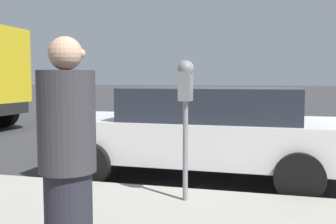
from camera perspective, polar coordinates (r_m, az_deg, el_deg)
ground_plane at (r=7.34m, az=9.84°, el=-7.60°), size 220.00×220.00×0.00m
parking_meter at (r=4.55m, az=2.57°, el=2.67°), size 0.21×0.19×1.64m
car_white at (r=6.27m, az=5.26°, el=-2.56°), size 2.18×4.72×1.43m
pedestrian at (r=2.73m, az=-14.35°, el=-7.50°), size 0.38×0.38×1.70m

